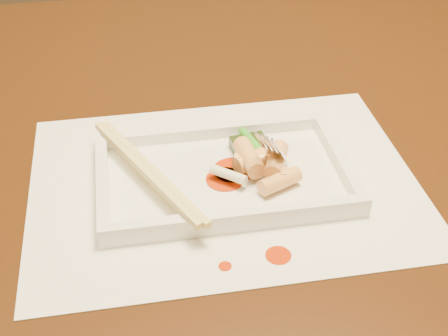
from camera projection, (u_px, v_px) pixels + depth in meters
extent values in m
cube|color=black|center=(175.00, 158.00, 0.72)|extent=(1.40, 0.90, 0.04)
cube|color=white|center=(224.00, 182.00, 0.65)|extent=(0.40, 0.30, 0.00)
cylinder|color=#BD2E05|center=(278.00, 255.00, 0.57)|extent=(0.02, 0.02, 0.00)
cylinder|color=#BD2E05|center=(225.00, 266.00, 0.55)|extent=(0.01, 0.01, 0.00)
cube|color=white|center=(224.00, 179.00, 0.65)|extent=(0.26, 0.16, 0.01)
cube|color=white|center=(213.00, 131.00, 0.70)|extent=(0.26, 0.01, 0.01)
cube|color=white|center=(238.00, 217.00, 0.58)|extent=(0.26, 0.01, 0.01)
cube|color=white|center=(103.00, 183.00, 0.63)|extent=(0.01, 0.14, 0.01)
cube|color=white|center=(339.00, 158.00, 0.66)|extent=(0.01, 0.14, 0.01)
cube|color=black|center=(249.00, 145.00, 0.68)|extent=(0.04, 0.03, 0.01)
cylinder|color=#EAEACC|center=(228.00, 174.00, 0.63)|extent=(0.04, 0.03, 0.01)
cylinder|color=#299317|center=(260.00, 150.00, 0.66)|extent=(0.03, 0.08, 0.01)
cube|color=#DFC86F|center=(144.00, 171.00, 0.63)|extent=(0.09, 0.19, 0.01)
cube|color=#DFC86F|center=(152.00, 170.00, 0.63)|extent=(0.09, 0.19, 0.01)
cylinder|color=#BD2E05|center=(225.00, 179.00, 0.64)|extent=(0.04, 0.04, 0.00)
cylinder|color=#BD2E05|center=(234.00, 170.00, 0.65)|extent=(0.04, 0.04, 0.00)
cylinder|color=#F9C774|center=(258.00, 159.00, 0.65)|extent=(0.04, 0.04, 0.02)
cylinder|color=#F9C774|center=(277.00, 168.00, 0.64)|extent=(0.02, 0.04, 0.02)
cylinder|color=#F9C774|center=(249.00, 157.00, 0.64)|extent=(0.03, 0.05, 0.02)
cylinder|color=#F9C774|center=(280.00, 181.00, 0.62)|extent=(0.05, 0.03, 0.02)
cylinder|color=#F9C774|center=(257.00, 159.00, 0.65)|extent=(0.05, 0.04, 0.02)
cylinder|color=#F9C774|center=(276.00, 160.00, 0.64)|extent=(0.04, 0.05, 0.02)
cylinder|color=#F9C774|center=(258.00, 160.00, 0.65)|extent=(0.05, 0.02, 0.02)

